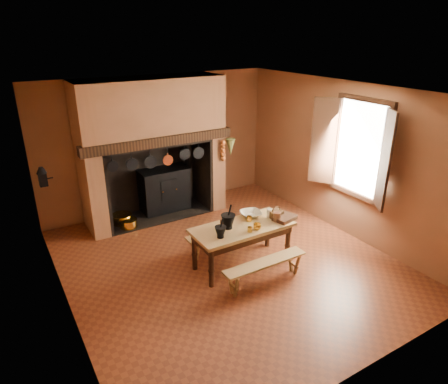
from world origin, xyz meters
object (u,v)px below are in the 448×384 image
at_px(coffee_grinder, 226,223).
at_px(work_table, 242,232).
at_px(bench_front, 265,267).
at_px(mixing_bowl, 251,214).
at_px(wicker_basket, 276,214).
at_px(iron_range, 165,189).

bearing_deg(coffee_grinder, work_table, -41.31).
height_order(work_table, coffee_grinder, coffee_grinder).
xyz_separation_m(work_table, coffee_grinder, (-0.25, 0.10, 0.19)).
bearing_deg(bench_front, coffee_grinder, 108.57).
distance_m(bench_front, mixing_bowl, 1.02).
bearing_deg(coffee_grinder, wicker_basket, -27.16).
bearing_deg(iron_range, mixing_bowl, -77.68).
distance_m(work_table, bench_front, 0.70).
bearing_deg(bench_front, iron_range, 93.78).
relative_size(bench_front, coffee_grinder, 6.98).
bearing_deg(bench_front, wicker_basket, 43.03).
distance_m(work_table, coffee_grinder, 0.33).
xyz_separation_m(iron_range, coffee_grinder, (-0.03, -2.53, 0.30)).
height_order(mixing_bowl, wicker_basket, wicker_basket).
bearing_deg(iron_range, coffee_grinder, -90.69).
distance_m(work_table, mixing_bowl, 0.41).
xyz_separation_m(iron_range, wicker_basket, (0.86, -2.66, 0.29)).
height_order(iron_range, wicker_basket, iron_range).
xyz_separation_m(mixing_bowl, wicker_basket, (0.34, -0.25, 0.03)).
distance_m(coffee_grinder, wicker_basket, 0.90).
height_order(bench_front, coffee_grinder, coffee_grinder).
xyz_separation_m(coffee_grinder, wicker_basket, (0.90, -0.13, -0.01)).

